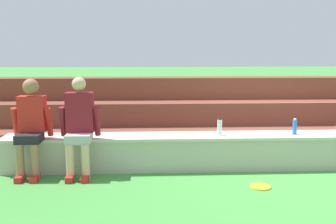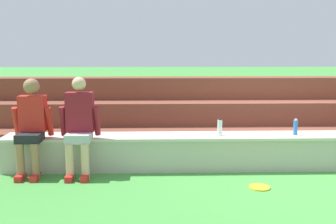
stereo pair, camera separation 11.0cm
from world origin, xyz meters
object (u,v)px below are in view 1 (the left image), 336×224
person_far_left (31,124)px  person_left_of_center (79,124)px  water_bottle_center_gap (220,127)px  water_bottle_near_right (295,127)px  frisbee (260,187)px

person_far_left → person_left_of_center: size_ratio=0.98×
water_bottle_center_gap → person_far_left: bearing=-175.9°
person_left_of_center → water_bottle_center_gap: bearing=7.0°
water_bottle_center_gap → water_bottle_near_right: bearing=0.1°
water_bottle_center_gap → water_bottle_near_right: (1.12, 0.00, -0.00)m
person_left_of_center → frisbee: person_left_of_center is taller
person_far_left → person_left_of_center: (0.67, -0.05, -0.00)m
water_bottle_near_right → water_bottle_center_gap: bearing=-179.9°
water_bottle_center_gap → water_bottle_near_right: size_ratio=1.04×
person_far_left → water_bottle_near_right: bearing=3.0°
person_left_of_center → water_bottle_near_right: 3.13m
water_bottle_near_right → frisbee: bearing=-130.9°
person_left_of_center → frisbee: size_ratio=5.15×
person_left_of_center → water_bottle_near_right: person_left_of_center is taller
water_bottle_center_gap → water_bottle_near_right: 1.12m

